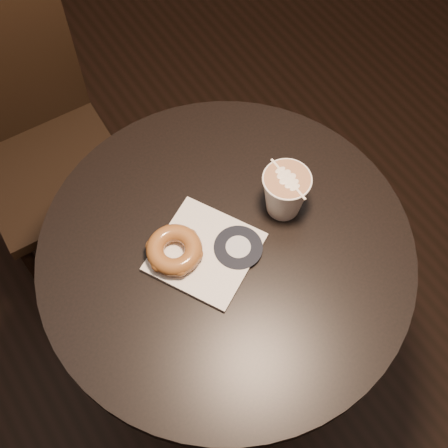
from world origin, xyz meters
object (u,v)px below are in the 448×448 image
object	(u,v)px
doughnut	(174,250)
latte_cup	(285,193)
cafe_table	(226,291)
chair	(30,126)
pastry_bag	(205,252)

from	to	relation	value
doughnut	latte_cup	size ratio (longest dim) A/B	1.02
cafe_table	latte_cup	size ratio (longest dim) A/B	7.51
latte_cup	cafe_table	bearing A→B (deg)	-173.74
doughnut	chair	bearing A→B (deg)	96.68
pastry_bag	doughnut	bearing A→B (deg)	124.00
chair	latte_cup	bearing A→B (deg)	-62.76
cafe_table	pastry_bag	world-z (taller)	pastry_bag
pastry_bag	latte_cup	size ratio (longest dim) A/B	1.73
cafe_table	latte_cup	xyz separation A→B (m)	(0.14, 0.02, 0.25)
pastry_bag	doughnut	distance (m)	0.06
cafe_table	chair	distance (m)	0.68
cafe_table	doughnut	world-z (taller)	doughnut
cafe_table	pastry_bag	bearing A→B (deg)	158.65
doughnut	pastry_bag	bearing A→B (deg)	-27.31
doughnut	cafe_table	bearing A→B (deg)	-24.83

